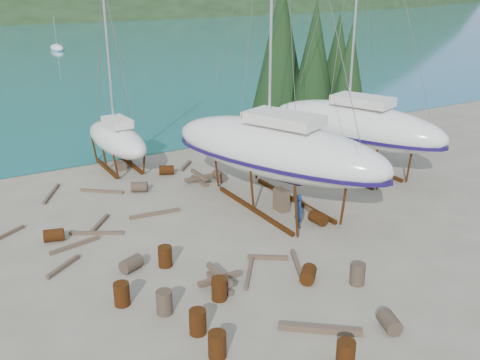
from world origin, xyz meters
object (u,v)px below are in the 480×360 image
large_sailboat_far (354,125)px  worker (299,211)px  large_sailboat_near (276,149)px  small_sailboat_shore (117,139)px

large_sailboat_far → worker: 9.32m
worker → large_sailboat_near: bearing=10.7°
large_sailboat_near → large_sailboat_far: bearing=-5.0°
large_sailboat_near → small_sailboat_shore: bearing=93.8°
large_sailboat_far → large_sailboat_near: bearing=176.9°
large_sailboat_near → small_sailboat_shore: 11.39m
worker → small_sailboat_shore: bearing=38.8°
large_sailboat_near → small_sailboat_shore: (-4.91, 10.20, -1.25)m
large_sailboat_far → small_sailboat_shore: large_sailboat_far is taller
small_sailboat_shore → worker: 13.65m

